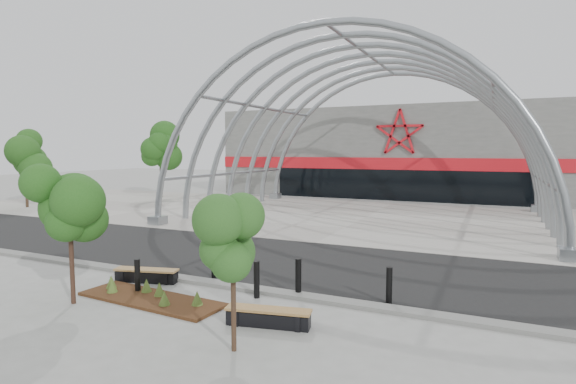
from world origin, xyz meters
TOP-DOWN VIEW (x-y plane):
  - ground at (0.00, 0.00)m, footprint 140.00×140.00m
  - road at (0.00, 3.50)m, footprint 140.00×7.00m
  - forecourt at (0.00, 15.50)m, footprint 60.00×17.00m
  - kerb at (0.00, -0.25)m, footprint 60.00×0.50m
  - arena_building at (0.00, 33.45)m, footprint 34.00×15.24m
  - vault_canopy at (0.00, 15.50)m, footprint 20.80×15.80m
  - planting_bed at (-1.44, -2.19)m, footprint 4.51×1.65m
  - street_tree_0 at (-3.15, -3.29)m, footprint 1.70×1.70m
  - street_tree_1 at (2.42, -3.94)m, footprint 1.34×1.34m
  - bench_0 at (-2.75, -0.87)m, footprint 2.10×0.96m
  - bench_1 at (2.47, -2.46)m, footprint 2.13×0.87m
  - bollard_0 at (-2.18, -1.86)m, footprint 0.16×0.16m
  - bollard_1 at (-1.04, 0.39)m, footprint 0.15×0.15m
  - bollard_2 at (1.21, -0.74)m, footprint 0.17×0.17m
  - bollard_3 at (2.22, -0.09)m, footprint 0.18×0.18m
  - bollard_4 at (4.76, 0.30)m, footprint 0.17×0.17m
  - bg_tree_0 at (-20.00, 20.00)m, footprint 3.00×3.00m
  - bg_tree_2 at (-24.00, 10.00)m, footprint 2.55×2.55m

SIDE VIEW (x-z plane):
  - ground at x=0.00m, z-range 0.00..0.00m
  - road at x=0.00m, z-range 0.00..0.02m
  - vault_canopy at x=0.00m, z-range -10.16..10.20m
  - forecourt at x=0.00m, z-range 0.00..0.04m
  - kerb at x=0.00m, z-range 0.00..0.12m
  - planting_bed at x=-1.44m, z-range -0.12..0.35m
  - bench_0 at x=-2.75m, z-range -0.01..0.43m
  - bench_1 at x=2.47m, z-range -0.01..0.43m
  - bollard_1 at x=-1.04m, z-range 0.00..0.92m
  - bollard_0 at x=-2.18m, z-range 0.00..1.02m
  - bollard_4 at x=4.76m, z-range 0.00..1.04m
  - bollard_2 at x=1.21m, z-range 0.00..1.06m
  - bollard_3 at x=2.22m, z-range 0.00..1.10m
  - street_tree_1 at x=2.42m, z-range 0.69..3.86m
  - street_tree_0 at x=-3.15m, z-range 0.85..4.73m
  - bg_tree_2 at x=-24.00m, z-range 1.17..6.55m
  - arena_building at x=0.00m, z-range -0.01..7.99m
  - bg_tree_0 at x=-20.00m, z-range 1.41..7.86m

